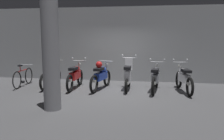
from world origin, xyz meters
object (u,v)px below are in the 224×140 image
motorbike_slot_3 (128,76)px  support_pillar (51,49)px  motorbike_slot_1 (75,76)px  bicycle (23,77)px  motorbike_slot_0 (51,74)px  motorbike_slot_5 (184,78)px  motorbike_slot_2 (101,76)px  motorbike_slot_4 (155,78)px

motorbike_slot_3 → support_pillar: size_ratio=0.51×
motorbike_slot_1 → bicycle: motorbike_slot_1 is taller
bicycle → support_pillar: 3.78m
motorbike_slot_0 → motorbike_slot_1: motorbike_slot_1 is taller
motorbike_slot_0 → motorbike_slot_5: size_ratio=1.00×
motorbike_slot_2 → motorbike_slot_5: bearing=1.1°
motorbike_slot_1 → motorbike_slot_4: (3.02, 0.00, 0.00)m
motorbike_slot_4 → bicycle: 5.22m
motorbike_slot_1 → motorbike_slot_3: bearing=3.1°
motorbike_slot_4 → motorbike_slot_5: same height
motorbike_slot_1 → motorbike_slot_5: 4.02m
motorbike_slot_0 → bicycle: (-1.19, -0.00, -0.16)m
motorbike_slot_3 → motorbike_slot_4: (1.01, -0.11, -0.04)m
motorbike_slot_2 → motorbike_slot_4: (2.01, 0.01, -0.03)m
motorbike_slot_0 → motorbike_slot_3: motorbike_slot_3 is taller
motorbike_slot_4 → support_pillar: bearing=-137.4°
motorbike_slot_5 → bicycle: size_ratio=1.12×
motorbike_slot_0 → support_pillar: bearing=-65.5°
motorbike_slot_3 → support_pillar: (-1.81, -2.70, 1.11)m
motorbike_slot_3 → motorbike_slot_4: bearing=-6.0°
motorbike_slot_4 → motorbike_slot_5: 1.00m
motorbike_slot_3 → support_pillar: bearing=-123.9°
motorbike_slot_5 → bicycle: bearing=180.0°
motorbike_slot_3 → motorbike_slot_1: bearing=-176.9°
motorbike_slot_3 → bicycle: 4.21m
support_pillar → motorbike_slot_4: bearing=42.6°
motorbike_slot_2 → motorbike_slot_5: (3.01, 0.06, -0.03)m
motorbike_slot_2 → bicycle: motorbike_slot_2 is taller
motorbike_slot_3 → support_pillar: support_pillar is taller
motorbike_slot_2 → support_pillar: size_ratio=0.59×
motorbike_slot_0 → motorbike_slot_2: bearing=-1.8°
motorbike_slot_2 → motorbike_slot_0: bearing=178.2°
motorbike_slot_1 → motorbike_slot_3: motorbike_slot_3 is taller
motorbike_slot_3 → bicycle: size_ratio=0.97×
motorbike_slot_0 → motorbike_slot_4: 4.03m
motorbike_slot_3 → motorbike_slot_5: motorbike_slot_3 is taller
motorbike_slot_0 → support_pillar: (1.20, -2.65, 1.11)m
motorbike_slot_2 → bicycle: size_ratio=1.12×
motorbike_slot_0 → motorbike_slot_1: 1.01m
motorbike_slot_5 → motorbike_slot_4: bearing=-177.4°
motorbike_slot_2 → motorbike_slot_5: size_ratio=1.00×
motorbike_slot_1 → motorbike_slot_5: (4.02, 0.05, 0.00)m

